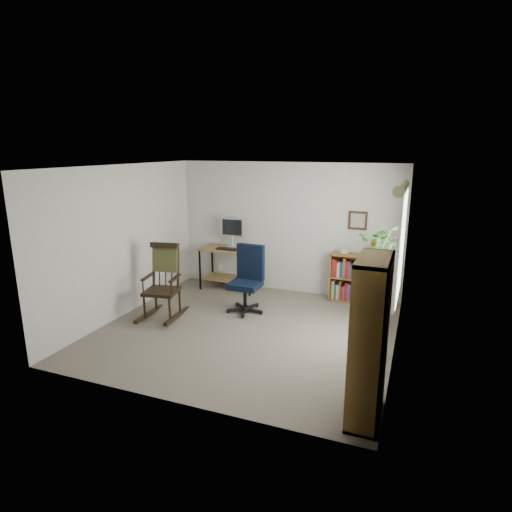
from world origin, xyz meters
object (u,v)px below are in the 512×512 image
at_px(office_chair, 245,280).
at_px(rocking_chair, 161,281).
at_px(low_bookshelf, 353,278).
at_px(tall_bookshelf, 369,340).
at_px(desk, 230,268).

relative_size(office_chair, rocking_chair, 0.93).
bearing_deg(low_bookshelf, office_chair, -143.92).
relative_size(rocking_chair, tall_bookshelf, 0.72).
bearing_deg(rocking_chair, office_chair, 20.33).
distance_m(desk, tall_bookshelf, 4.38).
xyz_separation_m(rocking_chair, tall_bookshelf, (3.37, -1.49, 0.23)).
height_order(office_chair, rocking_chair, rocking_chair).
relative_size(office_chair, low_bookshelf, 1.31).
distance_m(rocking_chair, low_bookshelf, 3.29).
bearing_deg(rocking_chair, desk, 65.96).
bearing_deg(low_bookshelf, tall_bookshelf, -79.04).
bearing_deg(rocking_chair, low_bookshelf, 23.30).
bearing_deg(office_chair, desk, 128.81).
distance_m(desk, rocking_chair, 1.78).
xyz_separation_m(desk, low_bookshelf, (2.31, 0.12, 0.03)).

